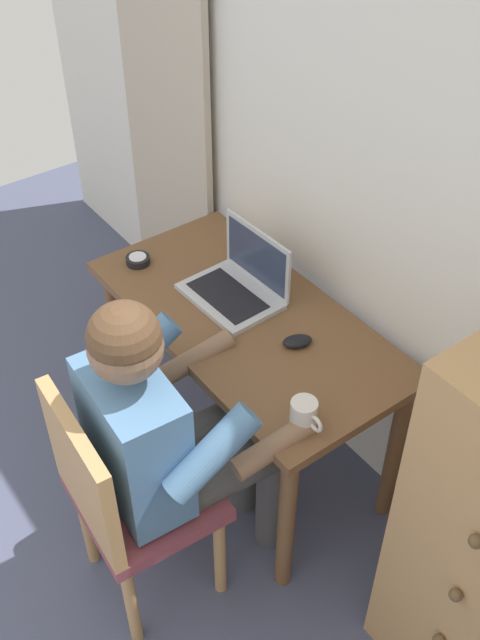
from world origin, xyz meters
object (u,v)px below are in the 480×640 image
chair (124,495)px  person_seated (174,430)px  desk (246,338)px  computer_mouse (297,341)px  desk_clock (138,260)px  coffee_mug (304,414)px  laptop (239,282)px

chair → person_seated: person_seated is taller
desk → chair: size_ratio=1.35×
chair → computer_mouse: (-0.04, 0.70, 0.22)m
person_seated → desk_clock: person_seated is taller
computer_mouse → coffee_mug: bearing=-15.4°
chair → computer_mouse: size_ratio=8.90×
computer_mouse → desk_clock: bearing=-143.4°
person_seated → chair: bearing=-93.5°
chair → computer_mouse: chair is taller
coffee_mug → chair: bearing=-116.4°
chair → desk_clock: size_ratio=9.89×
desk_clock → coffee_mug: 0.98m
chair → desk_clock: chair is taller
chair → coffee_mug: size_ratio=7.42×
desk_clock → coffee_mug: (0.98, -0.02, 0.03)m
person_seated → computer_mouse: (-0.05, 0.51, 0.04)m
chair → computer_mouse: bearing=93.0°
coffee_mug → computer_mouse: bearing=143.2°
person_seated → laptop: person_seated is taller
person_seated → coffee_mug: bearing=52.9°
person_seated → desk_clock: bearing=156.7°
laptop → computer_mouse: (0.33, -0.01, -0.04)m
chair → laptop: bearing=117.5°
desk → coffee_mug: (0.50, -0.16, 0.15)m
laptop → computer_mouse: size_ratio=3.49×
desk → desk_clock: desk_clock is taller
coffee_mug → desk_clock: bearing=179.0°
person_seated → computer_mouse: size_ratio=12.08×
person_seated → computer_mouse: 0.52m
laptop → coffee_mug: size_ratio=2.91×
person_seated → laptop: 0.65m
desk → laptop: 0.20m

